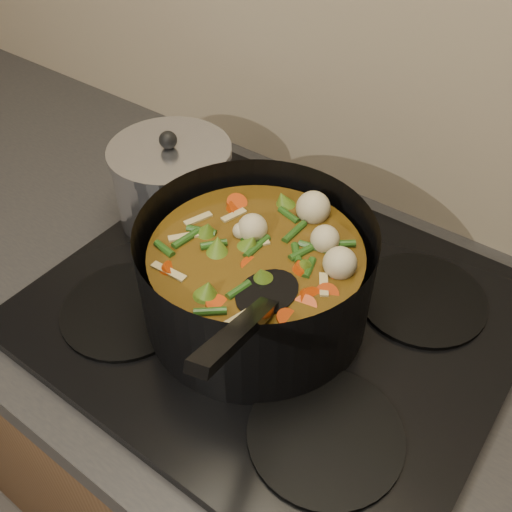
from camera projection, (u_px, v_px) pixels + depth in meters
The scene contains 4 objects.
counter at pixel (270, 466), 1.12m from camera, with size 2.64×0.64×0.91m.
stovetop at pixel (275, 309), 0.80m from camera, with size 0.62×0.54×0.03m.
stockpot at pixel (256, 276), 0.74m from camera, with size 0.32×0.40×0.22m.
saucepan at pixel (173, 182), 0.90m from camera, with size 0.19×0.19×0.15m.
Camera 1 is at (0.29, 1.48, 1.52)m, focal length 40.00 mm.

